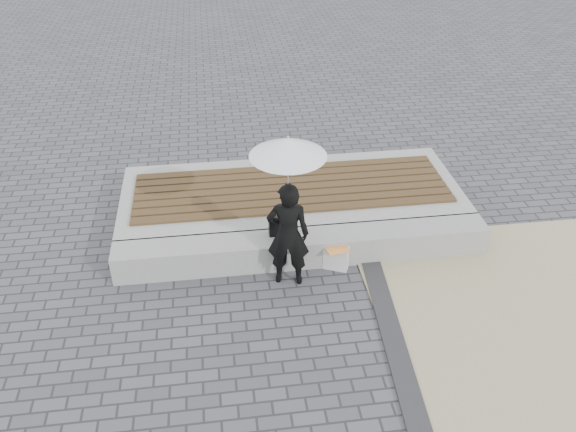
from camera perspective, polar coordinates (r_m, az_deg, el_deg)
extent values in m
plane|color=#48484D|center=(6.96, 3.59, -12.19)|extent=(80.00, 80.00, 0.00)
cube|color=#2B2A2D|center=(6.78, 10.84, -14.30)|extent=(0.61, 5.20, 0.04)
cube|color=#999994|center=(8.02, 1.51, -3.03)|extent=(5.00, 0.45, 0.40)
cube|color=#9E9E98|center=(8.99, 0.32, 1.51)|extent=(5.00, 2.00, 0.40)
imported|color=black|center=(7.35, 0.00, -1.78)|extent=(0.58, 0.44, 1.45)
cylinder|color=#BBBBC0|center=(7.00, 0.00, 2.55)|extent=(0.02, 0.02, 0.89)
cone|color=white|center=(6.73, 0.00, 6.59)|extent=(0.89, 0.89, 0.22)
sphere|color=#BBBBC0|center=(6.67, 0.00, 7.53)|extent=(0.03, 0.03, 0.03)
cube|color=black|center=(7.86, -0.56, -0.95)|extent=(0.36, 0.13, 0.25)
cube|color=silver|center=(7.91, 4.59, -3.98)|extent=(0.35, 0.26, 0.34)
cube|color=#E82E4B|center=(7.77, 4.72, -3.18)|extent=(0.32, 0.26, 0.01)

